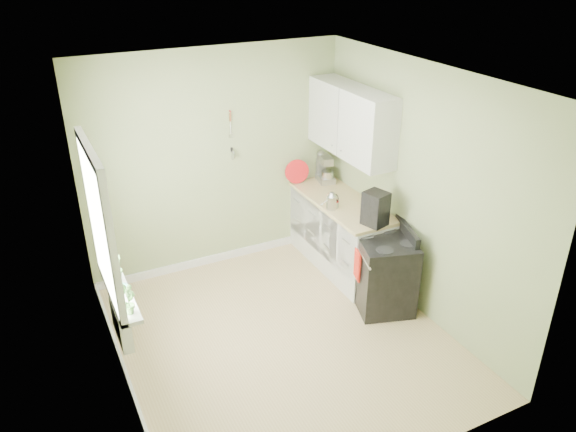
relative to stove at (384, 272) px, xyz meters
name	(u,v)px	position (x,y,z in m)	size (l,w,h in m)	color
floor	(283,339)	(-1.28, -0.05, -0.43)	(3.20, 3.60, 0.02)	tan
ceiling	(281,78)	(-1.28, -0.05, 2.29)	(3.20, 3.60, 0.02)	white
wall_back	(216,162)	(-1.28, 1.76, 0.93)	(3.20, 0.02, 2.70)	#99A772
wall_left	(106,264)	(-2.89, -0.05, 0.93)	(0.02, 3.60, 2.70)	#99A772
wall_right	(420,192)	(0.33, -0.05, 0.93)	(0.02, 3.60, 2.70)	#99A772
base_cabinets	(341,235)	(0.02, 0.95, 0.01)	(0.60, 1.60, 0.87)	white
countertop	(342,202)	(0.01, 0.95, 0.47)	(0.64, 1.60, 0.04)	#D8C084
upper_cabinets	(351,121)	(0.15, 1.05, 1.43)	(0.35, 1.40, 0.80)	white
window	(99,226)	(-2.86, 0.25, 1.13)	(0.06, 1.14, 1.44)	white
window_sill	(119,290)	(-2.79, 0.25, 0.46)	(0.18, 1.14, 0.04)	white
radiator	(121,323)	(-2.82, 0.20, 0.13)	(0.12, 0.50, 0.35)	white
wall_utensils	(231,143)	(-1.08, 1.73, 1.14)	(0.02, 0.14, 0.58)	#D8C084
stove	(384,272)	(0.00, 0.00, 0.00)	(0.78, 0.82, 0.95)	black
stand_mixer	(325,169)	(0.13, 1.57, 0.65)	(0.24, 0.34, 0.38)	#B2B2B7
kettle	(331,201)	(-0.23, 0.80, 0.59)	(0.20, 0.12, 0.21)	silver
coffee_maker	(375,209)	(0.00, 0.25, 0.67)	(0.28, 0.29, 0.38)	black
red_tray	(297,172)	(-0.23, 1.67, 0.64)	(0.31, 0.31, 0.02)	red
jar	(335,204)	(-0.17, 0.81, 0.53)	(0.08, 0.08, 0.09)	#ADA48F
plant_a	(128,299)	(-2.78, -0.19, 0.62)	(0.15, 0.11, 0.29)	#4A8238
plant_b	(115,268)	(-2.78, 0.38, 0.61)	(0.15, 0.12, 0.27)	#4A8238
plant_c	(109,255)	(-2.78, 0.63, 0.62)	(0.16, 0.16, 0.28)	#4A8238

